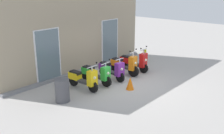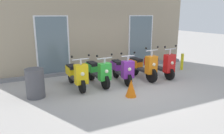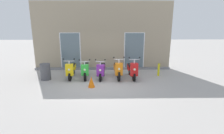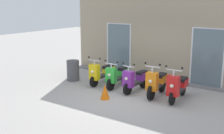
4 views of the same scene
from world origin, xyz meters
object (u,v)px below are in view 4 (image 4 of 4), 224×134
at_px(scooter_orange, 157,83).
at_px(scooter_yellow, 102,73).
at_px(scooter_red, 178,86).
at_px(scooter_purple, 136,79).
at_px(trash_bin, 73,70).
at_px(traffic_cone, 105,92).
at_px(scooter_green, 118,75).

bearing_deg(scooter_orange, scooter_yellow, 177.02).
bearing_deg(scooter_red, scooter_orange, 179.59).
height_order(scooter_purple, scooter_orange, scooter_orange).
distance_m(scooter_red, trash_bin, 4.56).
height_order(scooter_red, traffic_cone, scooter_red).
bearing_deg(scooter_red, scooter_green, 176.40).
bearing_deg(scooter_purple, scooter_orange, -2.18).
bearing_deg(trash_bin, scooter_green, 8.29).
relative_size(scooter_green, trash_bin, 1.87).
xyz_separation_m(scooter_orange, traffic_cone, (-1.29, -1.31, -0.22)).
height_order(scooter_yellow, scooter_green, scooter_yellow).
distance_m(scooter_yellow, trash_bin, 1.32).
distance_m(scooter_purple, traffic_cone, 1.42).
xyz_separation_m(trash_bin, traffic_cone, (2.49, -1.16, -0.17)).
distance_m(scooter_green, traffic_cone, 1.54).
height_order(scooter_orange, trash_bin, scooter_orange).
bearing_deg(trash_bin, scooter_purple, 3.54).
distance_m(scooter_yellow, scooter_purple, 1.63).
bearing_deg(traffic_cone, scooter_red, 32.30).
relative_size(scooter_red, trash_bin, 1.87).
height_order(scooter_purple, traffic_cone, scooter_purple).
distance_m(scooter_orange, trash_bin, 3.79).
bearing_deg(scooter_green, trash_bin, -171.71).
bearing_deg(scooter_red, traffic_cone, -147.70).
bearing_deg(scooter_yellow, scooter_purple, -3.41).
xyz_separation_m(scooter_yellow, scooter_green, (0.76, 0.02, -0.00)).
bearing_deg(scooter_purple, scooter_yellow, 176.59).
relative_size(trash_bin, traffic_cone, 1.64).
bearing_deg(scooter_yellow, scooter_orange, -2.98).
xyz_separation_m(scooter_purple, trash_bin, (-2.92, -0.18, -0.03)).
distance_m(scooter_purple, scooter_orange, 0.86).
bearing_deg(scooter_orange, trash_bin, -177.77).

